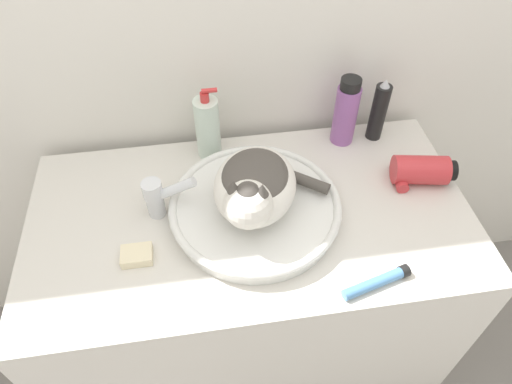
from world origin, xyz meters
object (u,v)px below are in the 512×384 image
cat (255,186)px  faucet (159,196)px  hair_dryer (420,171)px  soap_pump_bottle (208,128)px  cream_tube (377,282)px  hairspray_can_black (379,111)px  soap_bar (137,255)px  mouthwash_bottle (346,112)px

cat → faucet: size_ratio=2.37×
hair_dryer → soap_pump_bottle: bearing=170.5°
hair_dryer → cat: bearing=-160.7°
cream_tube → hair_dryer: (0.21, 0.29, 0.02)m
cat → cream_tube: (0.24, -0.22, -0.11)m
cream_tube → faucet: bearing=148.8°
hairspray_can_black → cat: bearing=-146.0°
soap_pump_bottle → cream_tube: size_ratio=1.31×
cream_tube → soap_bar: size_ratio=2.33×
mouthwash_bottle → soap_bar: mouthwash_bottle is taller
mouthwash_bottle → hairspray_can_black: mouthwash_bottle is taller
cream_tube → mouthwash_bottle: bearing=83.2°
cream_tube → soap_pump_bottle: bearing=123.9°
soap_pump_bottle → soap_bar: 0.39m
soap_pump_bottle → cream_tube: bearing=-56.1°
cat → hair_dryer: size_ratio=1.88×
hairspray_can_black → soap_bar: hairspray_can_black is taller
faucet → soap_bar: (-0.06, -0.13, -0.05)m
hairspray_can_black → mouthwash_bottle: bearing=180.0°
mouthwash_bottle → hairspray_can_black: bearing=-0.0°
cream_tube → hair_dryer: hair_dryer is taller
mouthwash_bottle → soap_bar: size_ratio=2.90×
faucet → hair_dryer: bearing=11.9°
mouthwash_bottle → soap_pump_bottle: 0.38m
hair_dryer → soap_bar: size_ratio=2.38×
soap_bar → hairspray_can_black: bearing=26.3°
hair_dryer → soap_bar: (-0.73, -0.14, -0.02)m
cat → mouthwash_bottle: 0.40m
faucet → cat: bearing=-3.9°
faucet → mouthwash_bottle: bearing=32.3°
faucet → cream_tube: bearing=-20.4°
soap_pump_bottle → soap_bar: (-0.20, -0.33, -0.08)m
hairspray_can_black → cream_tube: size_ratio=1.18×
soap_bar → mouthwash_bottle: bearing=29.9°
soap_pump_bottle → mouthwash_bottle: bearing=0.0°
soap_pump_bottle → hair_dryer: bearing=-19.6°
soap_bar → cream_tube: bearing=-16.2°
mouthwash_bottle → hair_dryer: bearing=-51.2°
cream_tube → cat: bearing=137.1°
cat → soap_bar: size_ratio=4.47×
faucet → mouthwash_bottle: size_ratio=0.65×
mouthwash_bottle → hairspray_can_black: size_ratio=1.06×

